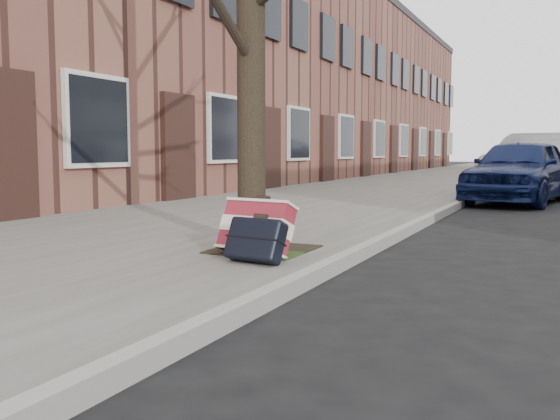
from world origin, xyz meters
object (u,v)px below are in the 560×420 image
at_px(suitcase_red, 256,228).
at_px(car_near_front, 520,170).
at_px(car_near_mid, 541,164).
at_px(suitcase_navy, 256,239).

distance_m(suitcase_red, car_near_front, 8.58).
distance_m(car_near_front, car_near_mid, 2.70).
xyz_separation_m(car_near_front, car_near_mid, (0.29, 2.68, 0.08)).
bearing_deg(suitcase_navy, car_near_mid, 90.30).
height_order(suitcase_navy, car_near_front, car_near_front).
height_order(car_near_front, car_near_mid, car_near_mid).
height_order(suitcase_red, suitcase_navy, suitcase_red).
height_order(suitcase_navy, car_near_mid, car_near_mid).
xyz_separation_m(suitcase_red, car_near_mid, (1.86, 11.11, 0.36)).
bearing_deg(suitcase_navy, car_near_front, 89.59).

